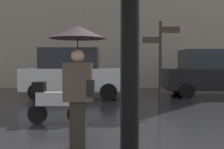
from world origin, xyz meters
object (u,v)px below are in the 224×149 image
(parked_car_right, at_px, (212,73))
(street_signpost, at_px, (160,57))
(pedestrian_with_umbrella, at_px, (78,56))
(parked_scooter, at_px, (55,101))
(parked_car_left, at_px, (74,73))

(parked_car_right, relative_size, street_signpost, 1.58)
(pedestrian_with_umbrella, relative_size, parked_car_right, 0.50)
(parked_car_right, bearing_deg, parked_scooter, -130.24)
(parked_car_left, xyz_separation_m, parked_car_right, (5.93, 0.59, -0.03))
(pedestrian_with_umbrella, xyz_separation_m, parked_car_right, (4.86, 7.34, -0.58))
(street_signpost, bearing_deg, parked_car_left, 131.90)
(parked_car_right, bearing_deg, parked_car_left, -168.53)
(pedestrian_with_umbrella, height_order, parked_scooter, pedestrian_with_umbrella)
(parked_scooter, bearing_deg, street_signpost, 38.47)
(parked_car_right, bearing_deg, pedestrian_with_umbrella, -117.69)
(street_signpost, bearing_deg, parked_car_right, 53.72)
(pedestrian_with_umbrella, distance_m, street_signpost, 3.91)
(parked_car_left, xyz_separation_m, street_signpost, (3.03, -3.37, 0.60))
(parked_car_left, relative_size, parked_car_right, 1.01)
(parked_scooter, relative_size, parked_car_right, 0.33)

